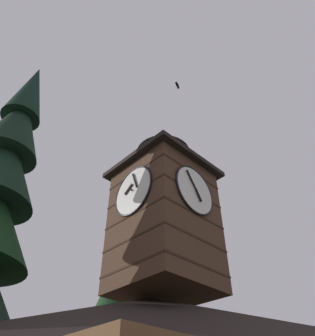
% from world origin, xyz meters
% --- Properties ---
extents(clock_tower, '(4.72, 4.72, 9.11)m').
position_xyz_m(clock_tower, '(-1.65, -0.99, 10.68)').
color(clock_tower, '#4C3323').
rests_on(clock_tower, building_main).
extents(flying_bird_high, '(0.61, 0.38, 0.12)m').
position_xyz_m(flying_bird_high, '(-2.48, -0.31, 21.06)').
color(flying_bird_high, black).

